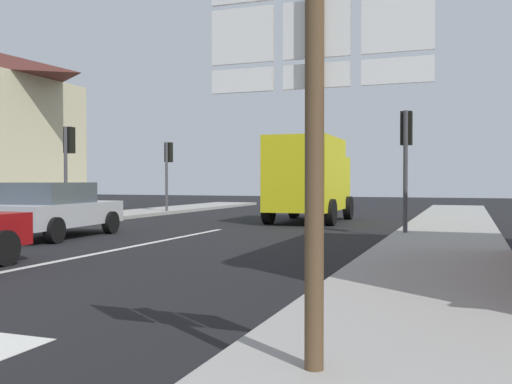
{
  "coord_description": "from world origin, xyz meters",
  "views": [
    {
      "loc": [
        7.21,
        -4.38,
        1.51
      ],
      "look_at": [
        2.31,
        8.97,
        1.24
      ],
      "focal_mm": 40.63,
      "sensor_mm": 36.0,
      "label": 1
    }
  ],
  "objects": [
    {
      "name": "traffic_light_far_left",
      "position": [
        -5.65,
        19.05,
        2.42
      ],
      "size": [
        0.3,
        0.49,
        3.27
      ],
      "color": "#47474C",
      "rests_on": "ground"
    },
    {
      "name": "ground_plane",
      "position": [
        0.0,
        10.0,
        0.0
      ],
      "size": [
        80.0,
        80.0,
        0.0
      ],
      "primitive_type": "plane",
      "color": "black"
    },
    {
      "name": "delivery_truck",
      "position": [
        1.75,
        16.2,
        1.65
      ],
      "size": [
        2.56,
        5.04,
        3.05
      ],
      "color": "yellow",
      "rests_on": "ground"
    },
    {
      "name": "traffic_light_near_right",
      "position": [
        5.65,
        11.54,
        2.5
      ],
      "size": [
        0.3,
        0.49,
        3.37
      ],
      "color": "#47474C",
      "rests_on": "ground"
    },
    {
      "name": "traffic_light_near_left",
      "position": [
        -5.65,
        12.02,
        2.49
      ],
      "size": [
        0.3,
        0.49,
        3.36
      ],
      "color": "#47474C",
      "rests_on": "ground"
    },
    {
      "name": "sidewalk_right",
      "position": [
        6.69,
        8.0,
        0.07
      ],
      "size": [
        2.68,
        44.0,
        0.14
      ],
      "primitive_type": "cube",
      "color": "#9E9B96",
      "rests_on": "ground"
    },
    {
      "name": "lane_centre_stripe",
      "position": [
        0.0,
        6.0,
        0.01
      ],
      "size": [
        0.16,
        12.0,
        0.01
      ],
      "primitive_type": "cube",
      "color": "silver",
      "rests_on": "ground"
    },
    {
      "name": "route_sign_post",
      "position": [
        6.16,
        -0.28,
        2.0
      ],
      "size": [
        1.66,
        0.14,
        3.2
      ],
      "color": "brown",
      "rests_on": "ground"
    },
    {
      "name": "sedan_far",
      "position": [
        -3.13,
        8.22,
        0.76
      ],
      "size": [
        2.26,
        4.34,
        1.47
      ],
      "color": "#B7BABF",
      "rests_on": "ground"
    }
  ]
}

